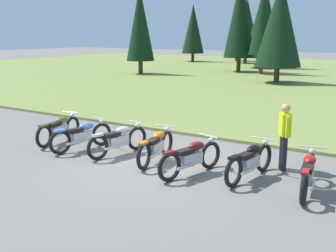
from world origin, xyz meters
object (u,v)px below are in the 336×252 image
at_px(motorcycle_silver, 119,140).
at_px(motorcycle_orange, 156,146).
at_px(rider_with_back_turned, 284,133).
at_px(motorcycle_maroon, 191,157).
at_px(motorcycle_red, 308,173).
at_px(motorcycle_sky_blue, 82,135).
at_px(motorcycle_olive, 59,129).
at_px(motorcycle_black, 250,161).

bearing_deg(motorcycle_silver, motorcycle_orange, 0.71).
bearing_deg(rider_with_back_turned, motorcycle_silver, -164.80).
bearing_deg(rider_with_back_turned, motorcycle_maroon, -138.66).
bearing_deg(motorcycle_red, rider_with_back_turned, 126.61).
bearing_deg(motorcycle_maroon, motorcycle_sky_blue, 176.86).
bearing_deg(motorcycle_orange, rider_with_back_turned, 20.78).
height_order(motorcycle_olive, motorcycle_orange, same).
xyz_separation_m(motorcycle_olive, motorcycle_red, (7.62, -0.14, 0.00)).
bearing_deg(rider_with_back_turned, motorcycle_olive, -170.76).
bearing_deg(motorcycle_sky_blue, motorcycle_silver, 7.81).
bearing_deg(motorcycle_silver, rider_with_back_turned, 15.20).
distance_m(motorcycle_orange, motorcycle_black, 2.58).
xyz_separation_m(motorcycle_sky_blue, motorcycle_maroon, (3.76, -0.21, 0.00)).
relative_size(motorcycle_silver, motorcycle_red, 0.99).
distance_m(motorcycle_olive, motorcycle_sky_blue, 1.22).
height_order(motorcycle_silver, rider_with_back_turned, rider_with_back_turned).
relative_size(motorcycle_olive, motorcycle_sky_blue, 1.01).
distance_m(motorcycle_olive, rider_with_back_turned, 6.81).
relative_size(motorcycle_olive, motorcycle_black, 1.00).
bearing_deg(motorcycle_red, motorcycle_orange, 178.83).
height_order(motorcycle_olive, motorcycle_red, same).
height_order(motorcycle_sky_blue, motorcycle_orange, same).
bearing_deg(motorcycle_sky_blue, motorcycle_olive, 168.60).
height_order(motorcycle_silver, motorcycle_red, same).
distance_m(motorcycle_silver, motorcycle_orange, 1.26).
xyz_separation_m(motorcycle_maroon, rider_with_back_turned, (1.75, 1.54, 0.51)).
distance_m(motorcycle_maroon, rider_with_back_turned, 2.38).
distance_m(motorcycle_silver, motorcycle_black, 3.84).
relative_size(motorcycle_olive, rider_with_back_turned, 1.25).
relative_size(motorcycle_red, rider_with_back_turned, 1.25).
bearing_deg(motorcycle_sky_blue, motorcycle_red, 0.92).
bearing_deg(motorcycle_silver, motorcycle_red, -0.72).
height_order(motorcycle_silver, motorcycle_black, same).
bearing_deg(motorcycle_orange, motorcycle_silver, -179.29).
bearing_deg(motorcycle_red, motorcycle_silver, 179.28).
distance_m(motorcycle_silver, motorcycle_red, 5.19).
xyz_separation_m(motorcycle_maroon, motorcycle_red, (2.66, 0.31, 0.00)).
xyz_separation_m(motorcycle_black, motorcycle_red, (1.36, -0.15, 0.00)).
distance_m(motorcycle_sky_blue, motorcycle_orange, 2.49).
xyz_separation_m(motorcycle_orange, rider_with_back_turned, (3.02, 1.15, 0.51)).
distance_m(motorcycle_red, rider_with_back_turned, 1.61).
xyz_separation_m(motorcycle_sky_blue, motorcycle_black, (5.06, 0.26, 0.00)).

